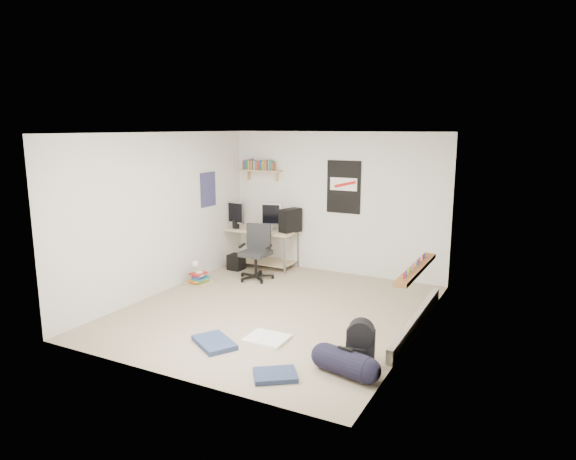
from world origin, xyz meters
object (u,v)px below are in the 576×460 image
at_px(office_chair, 256,251).
at_px(duffel_bag, 345,363).
at_px(desk, 258,247).
at_px(book_stack, 199,275).
at_px(backpack, 361,348).

height_order(office_chair, duffel_bag, office_chair).
bearing_deg(desk, book_stack, -83.64).
height_order(desk, office_chair, office_chair).
distance_m(duffel_bag, book_stack, 3.87).
bearing_deg(duffel_bag, desk, 144.86).
distance_m(desk, office_chair, 0.89).
distance_m(backpack, duffel_bag, 0.32).
distance_m(office_chair, duffel_bag, 3.70).
relative_size(desk, book_stack, 3.24).
distance_m(desk, book_stack, 1.47).
distance_m(desk, duffel_bag, 4.53).
relative_size(desk, backpack, 3.74).
relative_size(backpack, book_stack, 0.87).
xyz_separation_m(office_chair, duffel_bag, (2.63, -2.57, -0.35)).
distance_m(desk, backpack, 4.35).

